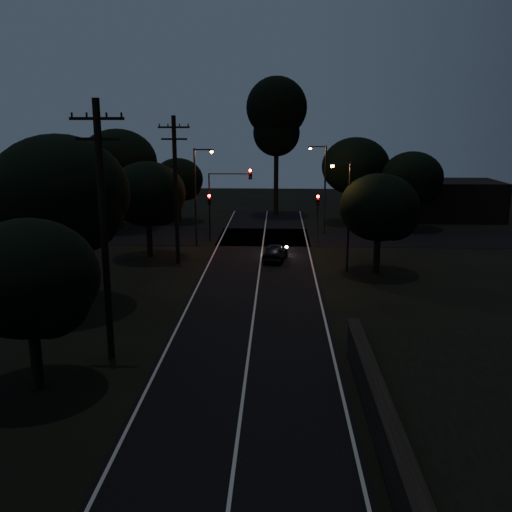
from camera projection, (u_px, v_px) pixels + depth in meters
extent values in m
cube|color=black|center=(255.00, 308.00, 31.60)|extent=(8.00, 70.00, 0.02)
cube|color=black|center=(264.00, 237.00, 51.05)|extent=(60.00, 8.00, 0.02)
cube|color=beige|center=(255.00, 308.00, 31.59)|extent=(0.12, 70.00, 0.01)
cube|color=beige|center=(187.00, 307.00, 31.74)|extent=(0.12, 70.00, 0.01)
cube|color=beige|center=(322.00, 308.00, 31.45)|extent=(0.12, 70.00, 0.01)
cylinder|color=black|center=(104.00, 234.00, 23.76)|extent=(0.30, 0.30, 11.00)
cube|color=black|center=(97.00, 119.00, 22.68)|extent=(2.20, 0.12, 0.12)
cube|color=black|center=(98.00, 139.00, 22.86)|extent=(1.80, 0.12, 0.12)
cylinder|color=black|center=(176.00, 192.00, 40.35)|extent=(0.30, 0.30, 10.50)
cube|color=black|center=(174.00, 127.00, 39.32)|extent=(2.20, 0.12, 0.12)
cube|color=black|center=(174.00, 139.00, 39.51)|extent=(1.80, 0.12, 0.12)
cylinder|color=black|center=(36.00, 358.00, 21.90)|extent=(0.44, 0.44, 2.46)
ellipsoid|color=black|center=(28.00, 278.00, 21.16)|extent=(5.23, 5.23, 4.45)
sphere|color=black|center=(48.00, 296.00, 20.74)|extent=(3.14, 3.14, 3.14)
cylinder|color=black|center=(66.00, 276.00, 31.60)|extent=(0.44, 0.44, 3.48)
ellipsoid|color=black|center=(59.00, 194.00, 30.55)|extent=(7.51, 7.51, 6.38)
sphere|color=black|center=(80.00, 210.00, 29.95)|extent=(4.50, 4.50, 4.50)
cylinder|color=black|center=(150.00, 240.00, 43.29)|extent=(0.44, 0.44, 2.68)
ellipsoid|color=black|center=(148.00, 194.00, 42.49)|extent=(5.71, 5.71, 4.85)
sphere|color=black|center=(160.00, 203.00, 42.02)|extent=(3.43, 3.43, 3.43)
cylinder|color=black|center=(179.00, 210.00, 58.90)|extent=(0.44, 0.44, 2.39)
ellipsoid|color=black|center=(178.00, 180.00, 58.18)|extent=(5.12, 5.12, 4.36)
sphere|color=black|center=(186.00, 185.00, 57.77)|extent=(3.07, 3.07, 3.07)
cylinder|color=black|center=(120.00, 210.00, 55.07)|extent=(0.44, 0.44, 3.52)
ellipsoid|color=black|center=(118.00, 162.00, 54.02)|extent=(7.41, 7.41, 6.30)
sphere|color=black|center=(130.00, 171.00, 53.42)|extent=(4.45, 4.45, 4.45)
cylinder|color=black|center=(354.00, 207.00, 58.12)|extent=(0.44, 0.44, 3.16)
ellipsoid|color=black|center=(356.00, 166.00, 57.17)|extent=(6.79, 6.79, 5.78)
sphere|color=black|center=(368.00, 174.00, 56.62)|extent=(4.08, 4.08, 4.08)
cylinder|color=black|center=(410.00, 214.00, 55.06)|extent=(0.44, 0.44, 2.72)
ellipsoid|color=black|center=(412.00, 177.00, 54.25)|extent=(5.80, 5.80, 4.93)
sphere|color=black|center=(424.00, 184.00, 53.78)|extent=(3.48, 3.48, 3.48)
cylinder|color=black|center=(377.00, 255.00, 38.79)|extent=(0.44, 0.44, 2.51)
ellipsoid|color=black|center=(379.00, 207.00, 38.04)|extent=(5.33, 5.33, 4.53)
sphere|color=black|center=(394.00, 216.00, 37.61)|extent=(3.20, 3.20, 3.20)
cylinder|color=black|center=(276.00, 178.00, 62.71)|extent=(0.50, 0.50, 8.16)
sphere|color=black|center=(277.00, 107.00, 60.99)|extent=(6.53, 6.53, 6.53)
sphere|color=black|center=(276.00, 133.00, 61.61)|extent=(5.04, 5.04, 5.04)
cube|color=black|center=(80.00, 197.00, 61.03)|extent=(10.00, 8.00, 4.40)
cube|color=black|center=(455.00, 200.00, 60.52)|extent=(9.00, 7.00, 4.00)
cylinder|color=black|center=(210.00, 223.00, 48.91)|extent=(0.12, 0.12, 3.20)
cube|color=black|center=(209.00, 199.00, 48.44)|extent=(0.28, 0.22, 0.90)
sphere|color=#FF0705|center=(209.00, 196.00, 48.24)|extent=(0.22, 0.22, 0.22)
cylinder|color=black|center=(317.00, 224.00, 48.56)|extent=(0.12, 0.12, 3.20)
cube|color=black|center=(318.00, 200.00, 48.09)|extent=(0.28, 0.22, 0.90)
sphere|color=#FF0705|center=(318.00, 196.00, 47.89)|extent=(0.22, 0.22, 0.22)
cylinder|color=black|center=(210.00, 213.00, 48.70)|extent=(0.12, 0.12, 5.00)
cube|color=black|center=(250.00, 174.00, 47.81)|extent=(0.28, 0.22, 0.90)
sphere|color=#FF0705|center=(250.00, 170.00, 47.62)|extent=(0.22, 0.22, 0.22)
cube|color=black|center=(230.00, 174.00, 47.88)|extent=(3.50, 0.08, 0.08)
cylinder|color=black|center=(195.00, 198.00, 46.45)|extent=(0.16, 0.16, 8.00)
cube|color=black|center=(203.00, 150.00, 45.53)|extent=(1.40, 0.10, 0.10)
cube|color=black|center=(212.00, 150.00, 45.51)|extent=(0.35, 0.22, 0.12)
sphere|color=orange|center=(212.00, 151.00, 45.53)|extent=(0.26, 0.26, 0.26)
cylinder|color=black|center=(325.00, 190.00, 51.86)|extent=(0.16, 0.16, 8.00)
cube|color=black|center=(318.00, 147.00, 50.99)|extent=(1.40, 0.10, 0.10)
cube|color=black|center=(310.00, 147.00, 51.03)|extent=(0.35, 0.22, 0.12)
sphere|color=orange|center=(310.00, 148.00, 51.06)|extent=(0.26, 0.26, 0.26)
cylinder|color=black|center=(349.00, 218.00, 38.29)|extent=(0.16, 0.16, 7.50)
cube|color=black|center=(341.00, 163.00, 37.47)|extent=(1.20, 0.10, 0.10)
cube|color=black|center=(332.00, 164.00, 37.51)|extent=(0.35, 0.22, 0.12)
sphere|color=orange|center=(332.00, 166.00, 37.53)|extent=(0.26, 0.26, 0.26)
imported|color=black|center=(275.00, 252.00, 42.30)|extent=(2.09, 3.97, 1.29)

